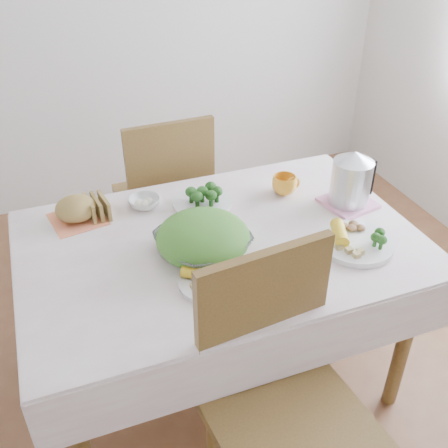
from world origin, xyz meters
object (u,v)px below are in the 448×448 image
object	(u,v)px
salad_bowl	(203,243)
dinner_plate_right	(355,243)
dinner_plate_left	(211,282)
electric_kettle	(351,179)
chair_far	(163,202)
yellow_mug	(284,185)
dining_table	(221,315)
chair_near	(293,436)

from	to	relation	value
salad_bowl	dinner_plate_right	world-z (taller)	salad_bowl
dinner_plate_left	electric_kettle	size ratio (longest dim) A/B	0.98
dinner_plate_left	electric_kettle	world-z (taller)	electric_kettle
dinner_plate_left	chair_far	bearing A→B (deg)	84.66
salad_bowl	yellow_mug	bearing A→B (deg)	30.82
dining_table	electric_kettle	world-z (taller)	electric_kettle
dining_table	yellow_mug	world-z (taller)	yellow_mug
salad_bowl	dinner_plate_right	xyz separation A→B (m)	(0.54, -0.17, -0.03)
chair_near	dinner_plate_right	bearing A→B (deg)	38.68
chair_far	dinner_plate_right	xyz separation A→B (m)	(0.48, -1.03, 0.31)
dining_table	dinner_plate_left	world-z (taller)	dinner_plate_left
dinner_plate_right	yellow_mug	world-z (taller)	yellow_mug
dining_table	dinner_plate_left	bearing A→B (deg)	-118.23
chair_far	dinner_plate_left	distance (m)	1.10
electric_kettle	chair_near	bearing A→B (deg)	-144.74
chair_far	salad_bowl	distance (m)	0.93
dinner_plate_right	electric_kettle	distance (m)	0.31
dinner_plate_left	dinner_plate_right	size ratio (longest dim) A/B	0.79
dining_table	chair_near	world-z (taller)	chair_near
chair_near	dinner_plate_left	distance (m)	0.55
dining_table	yellow_mug	distance (m)	0.62
dinner_plate_left	electric_kettle	bearing A→B (deg)	21.44
chair_far	electric_kettle	world-z (taller)	electric_kettle
dinner_plate_right	electric_kettle	size ratio (longest dim) A/B	1.24
dinner_plate_left	dinner_plate_right	bearing A→B (deg)	1.52
yellow_mug	chair_far	bearing A→B (deg)	124.31
salad_bowl	electric_kettle	world-z (taller)	electric_kettle
dining_table	salad_bowl	distance (m)	0.44
chair_near	dinner_plate_right	world-z (taller)	chair_near
chair_far	yellow_mug	distance (m)	0.79
salad_bowl	yellow_mug	world-z (taller)	yellow_mug
dining_table	chair_near	bearing A→B (deg)	-91.07
chair_near	dinner_plate_right	size ratio (longest dim) A/B	3.65
dinner_plate_left	dinner_plate_right	world-z (taller)	dinner_plate_right
dining_table	dinner_plate_left	xyz separation A→B (m)	(-0.12, -0.23, 0.40)
chair_far	salad_bowl	xyz separation A→B (m)	(-0.06, -0.87, 0.34)
dinner_plate_left	electric_kettle	distance (m)	0.77
chair_near	electric_kettle	bearing A→B (deg)	44.55
chair_near	electric_kettle	distance (m)	1.03
chair_near	salad_bowl	distance (m)	0.72
dining_table	electric_kettle	xyz separation A→B (m)	(0.59, 0.05, 0.51)
dinner_plate_right	yellow_mug	bearing A→B (deg)	100.07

